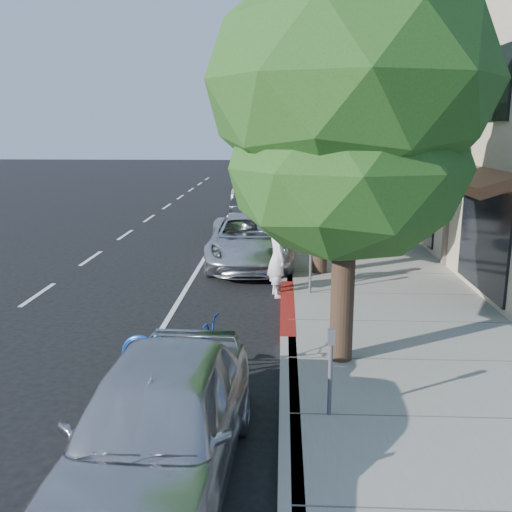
# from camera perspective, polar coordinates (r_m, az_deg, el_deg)

# --- Properties ---
(ground) EXTENTS (120.00, 120.00, 0.00)m
(ground) POSITION_cam_1_polar(r_m,az_deg,el_deg) (12.05, 3.19, -7.02)
(ground) COLOR black
(ground) RESTS_ON ground
(sidewalk) EXTENTS (4.60, 56.00, 0.15)m
(sidewalk) POSITION_cam_1_polar(r_m,az_deg,el_deg) (19.90, 9.68, 1.02)
(sidewalk) COLOR gray
(sidewalk) RESTS_ON ground
(curb) EXTENTS (0.30, 56.00, 0.15)m
(curb) POSITION_cam_1_polar(r_m,az_deg,el_deg) (19.75, 3.04, 1.10)
(curb) COLOR #9E998E
(curb) RESTS_ON ground
(curb_red_segment) EXTENTS (0.32, 4.00, 0.15)m
(curb_red_segment) POSITION_cam_1_polar(r_m,az_deg,el_deg) (12.98, 3.17, -5.21)
(curb_red_segment) COLOR maroon
(curb_red_segment) RESTS_ON ground
(storefront_building) EXTENTS (10.00, 36.00, 7.00)m
(storefront_building) POSITION_cam_1_polar(r_m,az_deg,el_deg) (30.91, 21.48, 10.89)
(storefront_building) COLOR beige
(storefront_building) RESTS_ON ground
(street_tree_0) EXTENTS (4.63, 4.63, 7.54)m
(street_tree_0) POSITION_cam_1_polar(r_m,az_deg,el_deg) (9.41, 9.36, 16.10)
(street_tree_0) COLOR black
(street_tree_0) RESTS_ON ground
(street_tree_1) EXTENTS (4.73, 4.73, 7.30)m
(street_tree_1) POSITION_cam_1_polar(r_m,az_deg,el_deg) (15.37, 6.76, 14.08)
(street_tree_1) COLOR black
(street_tree_1) RESTS_ON ground
(street_tree_2) EXTENTS (4.01, 4.01, 7.48)m
(street_tree_2) POSITION_cam_1_polar(r_m,az_deg,el_deg) (21.37, 5.67, 14.53)
(street_tree_2) COLOR black
(street_tree_2) RESTS_ON ground
(street_tree_3) EXTENTS (5.29, 5.29, 8.12)m
(street_tree_3) POSITION_cam_1_polar(r_m,az_deg,el_deg) (27.37, 5.05, 14.59)
(street_tree_3) COLOR black
(street_tree_3) RESTS_ON ground
(street_tree_4) EXTENTS (4.46, 4.46, 7.24)m
(street_tree_4) POSITION_cam_1_polar(r_m,az_deg,el_deg) (33.35, 4.63, 13.45)
(street_tree_4) COLOR black
(street_tree_4) RESTS_ON ground
(street_tree_5) EXTENTS (4.30, 4.30, 7.56)m
(street_tree_5) POSITION_cam_1_polar(r_m,az_deg,el_deg) (39.36, 4.36, 13.76)
(street_tree_5) COLOR black
(street_tree_5) RESTS_ON ground
(cyclist) EXTENTS (0.63, 0.80, 1.94)m
(cyclist) POSITION_cam_1_polar(r_m,az_deg,el_deg) (13.88, 2.14, -0.16)
(cyclist) COLOR white
(cyclist) RESTS_ON ground
(bicycle) EXTENTS (2.18, 1.12, 1.09)m
(bicycle) POSITION_cam_1_polar(r_m,az_deg,el_deg) (9.55, -7.66, -9.07)
(bicycle) COLOR #163E9C
(bicycle) RESTS_ON ground
(silver_suv) EXTENTS (2.73, 5.44, 1.48)m
(silver_suv) POSITION_cam_1_polar(r_m,az_deg,el_deg) (17.20, -0.67, 1.61)
(silver_suv) COLOR silver
(silver_suv) RESTS_ON ground
(dark_sedan) EXTENTS (1.78, 4.57, 1.48)m
(dark_sedan) POSITION_cam_1_polar(r_m,az_deg,el_deg) (26.09, -0.33, 5.48)
(dark_sedan) COLOR black
(dark_sedan) RESTS_ON ground
(white_pickup) EXTENTS (3.13, 6.35, 1.78)m
(white_pickup) POSITION_cam_1_polar(r_m,az_deg,el_deg) (31.20, 0.56, 6.96)
(white_pickup) COLOR silver
(white_pickup) RESTS_ON ground
(dark_suv_far) EXTENTS (2.37, 5.17, 1.72)m
(dark_suv_far) POSITION_cam_1_polar(r_m,az_deg,el_deg) (38.70, 1.38, 8.06)
(dark_suv_far) COLOR black
(dark_suv_far) RESTS_ON ground
(near_car_a) EXTENTS (2.03, 4.66, 1.56)m
(near_car_a) POSITION_cam_1_polar(r_m,az_deg,el_deg) (6.86, -9.75, -16.25)
(near_car_a) COLOR #B5B5BA
(near_car_a) RESTS_ON ground
(pedestrian) EXTENTS (0.91, 0.83, 1.52)m
(pedestrian) POSITION_cam_1_polar(r_m,az_deg,el_deg) (20.73, 10.79, 3.80)
(pedestrian) COLOR black
(pedestrian) RESTS_ON sidewalk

